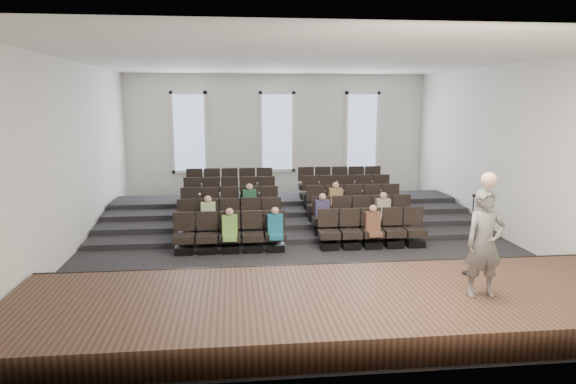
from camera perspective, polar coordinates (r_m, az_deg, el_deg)
name	(u,v)px	position (r m, az deg, el deg)	size (l,w,h in m)	color
ground	(299,244)	(14.45, 1.27, -5.78)	(14.00, 14.00, 0.00)	black
ceiling	(300,60)	(13.93, 1.35, 14.45)	(12.00, 14.00, 0.02)	white
wall_back	(277,137)	(20.92, -1.23, 6.15)	(12.00, 0.04, 5.00)	silver
wall_front	(367,209)	(7.15, 8.72, -1.83)	(12.00, 0.04, 5.00)	silver
wall_left	(70,158)	(14.47, -23.10, 3.53)	(0.04, 14.00, 5.00)	silver
wall_right	(509,153)	(15.92, 23.39, 4.04)	(0.04, 14.00, 5.00)	silver
stage	(336,307)	(9.61, 5.35, -12.65)	(11.80, 3.60, 0.50)	#49311F
stage_lip	(320,275)	(11.23, 3.52, -9.19)	(11.80, 0.06, 0.52)	black
risers	(287,213)	(17.45, -0.09, -2.31)	(11.80, 4.80, 0.60)	black
seating_rows	(293,209)	(15.77, 0.55, -1.87)	(6.80, 4.70, 1.67)	black
windows	(277,132)	(20.84, -1.22, 6.68)	(8.44, 0.10, 3.24)	white
audience	(298,213)	(14.56, 1.12, -2.36)	(5.45, 2.64, 1.10)	#72B146
speaker	(485,244)	(9.76, 21.00, -5.37)	(0.71, 0.46, 1.94)	#5E5B59
mic_stand	(470,251)	(10.99, 19.60, -6.15)	(0.28, 0.28, 1.66)	black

